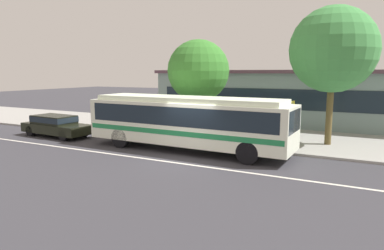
{
  "coord_description": "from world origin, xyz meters",
  "views": [
    {
      "loc": [
        7.19,
        -13.43,
        3.9
      ],
      "look_at": [
        -0.56,
        1.64,
        1.3
      ],
      "focal_mm": 32.29,
      "sensor_mm": 36.0,
      "label": 1
    }
  ],
  "objects": [
    {
      "name": "ground_plane",
      "position": [
        0.0,
        0.0,
        0.0
      ],
      "size": [
        120.0,
        120.0,
        0.0
      ],
      "primitive_type": "plane",
      "color": "#37363C"
    },
    {
      "name": "transit_bus",
      "position": [
        -0.79,
        1.55,
        1.57
      ],
      "size": [
        10.6,
        2.71,
        2.7
      ],
      "color": "white",
      "rests_on": "ground_plane"
    },
    {
      "name": "sidewalk_slab",
      "position": [
        0.0,
        6.9,
        0.06
      ],
      "size": [
        60.0,
        8.0,
        0.12
      ],
      "primitive_type": "cube",
      "color": "#9A9893",
      "rests_on": "ground_plane"
    },
    {
      "name": "lane_stripe_center",
      "position": [
        0.0,
        -0.8,
        0.0
      ],
      "size": [
        56.0,
        0.16,
        0.01
      ],
      "primitive_type": "cube",
      "color": "silver",
      "rests_on": "ground_plane"
    },
    {
      "name": "pedestrian_walking_along_curb",
      "position": [
        0.13,
        4.48,
        1.11
      ],
      "size": [
        0.37,
        0.37,
        1.69
      ],
      "color": "#6F664B",
      "rests_on": "sidewalk_slab"
    },
    {
      "name": "station_building",
      "position": [
        2.61,
        14.4,
        2.03
      ],
      "size": [
        21.44,
        9.19,
        4.05
      ],
      "color": "gray",
      "rests_on": "ground_plane"
    },
    {
      "name": "street_tree_near_stop",
      "position": [
        -1.93,
        5.14,
        3.96
      ],
      "size": [
        3.67,
        3.67,
        5.7
      ],
      "color": "brown",
      "rests_on": "sidewalk_slab"
    },
    {
      "name": "pedestrian_waiting_near_sign",
      "position": [
        -0.83,
        4.14,
        1.1
      ],
      "size": [
        0.47,
        0.47,
        1.68
      ],
      "color": "#6A5D55",
      "rests_on": "sidewalk_slab"
    },
    {
      "name": "sedan_behind_bus",
      "position": [
        -9.78,
        1.31,
        0.72
      ],
      "size": [
        4.7,
        2.01,
        1.29
      ],
      "color": "black",
      "rests_on": "ground_plane"
    },
    {
      "name": "street_tree_mid_block",
      "position": [
        5.39,
        5.79,
        5.02
      ],
      "size": [
        4.38,
        4.38,
        7.11
      ],
      "color": "brown",
      "rests_on": "sidewalk_slab"
    },
    {
      "name": "bus_stop_sign",
      "position": [
        3.92,
        3.51,
        1.67
      ],
      "size": [
        0.15,
        0.44,
        2.41
      ],
      "color": "gray",
      "rests_on": "sidewalk_slab"
    }
  ]
}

